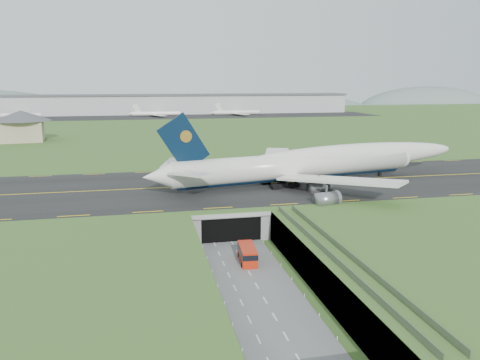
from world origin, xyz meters
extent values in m
plane|color=#406227|center=(0.00, 0.00, 0.00)|extent=(900.00, 900.00, 0.00)
cube|color=gray|center=(0.00, 0.00, 3.00)|extent=(800.00, 800.00, 6.00)
cube|color=slate|center=(0.00, -7.50, 0.10)|extent=(12.00, 75.00, 0.20)
cube|color=black|center=(0.00, 33.00, 6.09)|extent=(800.00, 44.00, 0.18)
cube|color=gray|center=(0.00, 19.00, 5.50)|extent=(16.00, 22.00, 1.00)
cube|color=gray|center=(-7.00, 19.00, 3.00)|extent=(2.00, 22.00, 6.00)
cube|color=gray|center=(7.00, 19.00, 3.00)|extent=(2.00, 22.00, 6.00)
cube|color=black|center=(0.00, 14.00, 2.50)|extent=(12.00, 12.00, 5.00)
cube|color=#A8A8A3|center=(0.00, 7.95, 5.60)|extent=(17.00, 0.50, 0.80)
cube|color=#A8A8A3|center=(11.00, -18.50, 5.80)|extent=(3.00, 53.00, 0.50)
cube|color=gray|center=(9.60, -18.50, 6.55)|extent=(0.06, 53.00, 1.00)
cube|color=gray|center=(12.40, -18.50, 6.55)|extent=(0.06, 53.00, 1.00)
cylinder|color=#A8A8A3|center=(11.00, -28.00, 2.80)|extent=(0.90, 0.90, 5.60)
cylinder|color=#A8A8A3|center=(11.00, -16.00, 2.80)|extent=(0.90, 0.90, 5.60)
cylinder|color=#A8A8A3|center=(11.00, -4.00, 2.80)|extent=(0.90, 0.90, 5.60)
cylinder|color=silver|center=(20.83, 30.16, 10.92)|extent=(64.45, 18.54, 6.07)
sphere|color=silver|center=(52.46, 36.45, 10.92)|extent=(7.00, 7.00, 5.95)
cone|color=silver|center=(-13.60, 23.32, 10.92)|extent=(7.64, 6.95, 5.77)
ellipsoid|color=silver|center=(37.91, 33.56, 12.29)|extent=(66.05, 18.40, 6.37)
ellipsoid|color=black|center=(51.53, 36.27, 11.68)|extent=(4.69, 3.43, 2.12)
cylinder|color=black|center=(20.83, 30.16, 8.56)|extent=(60.60, 14.45, 2.55)
cube|color=silver|center=(19.73, 45.42, 9.97)|extent=(15.43, 29.06, 2.55)
cube|color=silver|center=(-9.41, 31.41, 12.35)|extent=(7.10, 11.23, 0.97)
cube|color=silver|center=(25.65, 15.65, 9.97)|extent=(23.74, 25.75, 2.55)
cube|color=silver|center=(-6.63, 17.45, 12.35)|extent=(9.91, 10.79, 0.97)
cube|color=black|center=(-7.55, 24.52, 18.04)|extent=(11.95, 2.91, 13.42)
cylinder|color=gold|center=(-7.09, 24.61, 19.46)|extent=(2.73, 1.17, 2.66)
cylinder|color=slate|center=(19.74, 39.14, 7.03)|extent=(5.45, 4.03, 3.13)
cylinder|color=slate|center=(13.40, 48.03, 7.03)|extent=(5.45, 4.03, 3.13)
cylinder|color=slate|center=(23.26, 21.46, 7.03)|extent=(5.45, 4.03, 3.13)
cylinder|color=slate|center=(20.80, 10.81, 7.03)|extent=(5.45, 4.03, 3.13)
cylinder|color=black|center=(46.13, 35.20, 6.70)|extent=(1.12, 0.67, 1.04)
cube|color=black|center=(16.64, 29.33, 6.84)|extent=(6.88, 7.62, 1.33)
cube|color=red|center=(0.77, -2.92, 1.61)|extent=(3.16, 7.23, 2.82)
cube|color=black|center=(0.77, -2.92, 2.17)|extent=(3.23, 7.33, 0.94)
cube|color=black|center=(0.77, -2.92, 0.43)|extent=(2.94, 6.75, 0.47)
cylinder|color=black|center=(-0.63, -5.17, 0.52)|extent=(0.39, 0.87, 0.85)
cylinder|color=black|center=(-0.27, -0.48, 0.52)|extent=(0.39, 0.87, 0.85)
cylinder|color=black|center=(1.81, -5.35, 0.52)|extent=(0.39, 0.87, 0.85)
cylinder|color=black|center=(2.16, -0.67, 0.52)|extent=(0.39, 0.87, 0.85)
cube|color=tan|center=(-66.91, 137.23, 10.44)|extent=(18.59, 18.59, 8.87)
cone|color=#4C4C51|center=(-66.91, 137.23, 17.09)|extent=(27.26, 27.26, 4.44)
cube|color=#B2B2B2|center=(0.00, 300.00, 13.50)|extent=(300.00, 22.00, 15.00)
cube|color=#4C4C51|center=(0.00, 300.00, 21.00)|extent=(302.00, 24.00, 1.20)
cube|color=black|center=(0.00, 270.00, 6.14)|extent=(320.00, 50.00, 0.08)
cylinder|color=silver|center=(-103.86, 275.00, 8.18)|extent=(34.00, 3.20, 3.20)
cylinder|color=silver|center=(-5.87, 275.00, 8.18)|extent=(34.00, 3.20, 3.20)
cylinder|color=silver|center=(55.19, 275.00, 8.18)|extent=(34.00, 3.20, 3.20)
ellipsoid|color=slate|center=(120.00, 430.00, -4.00)|extent=(260.00, 91.00, 44.00)
ellipsoid|color=slate|center=(320.00, 430.00, -4.00)|extent=(180.00, 63.00, 60.00)
camera|label=1|loc=(-16.44, -78.68, 31.31)|focal=35.00mm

